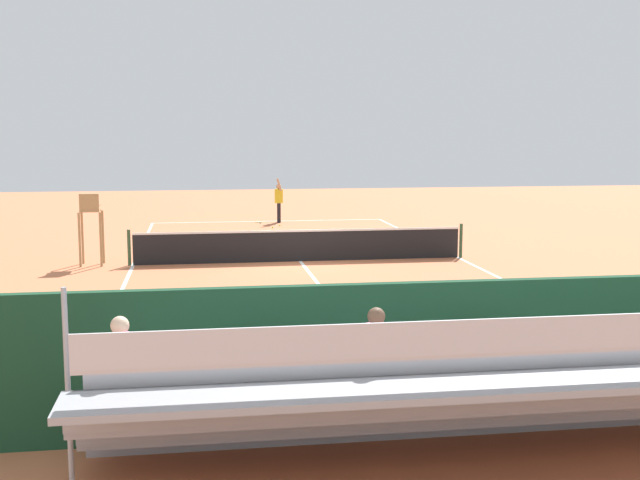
% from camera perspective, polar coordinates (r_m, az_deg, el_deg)
% --- Properties ---
extents(ground_plane, '(60.00, 60.00, 0.00)m').
position_cam_1_polar(ground_plane, '(24.69, -1.41, -1.51)').
color(ground_plane, '#CC7047').
extents(court_line_markings, '(10.10, 22.20, 0.01)m').
position_cam_1_polar(court_line_markings, '(24.73, -1.42, -1.49)').
color(court_line_markings, white).
rests_on(court_line_markings, ground).
extents(tennis_net, '(10.30, 0.10, 1.07)m').
position_cam_1_polar(tennis_net, '(24.61, -1.41, -0.36)').
color(tennis_net, black).
rests_on(tennis_net, ground).
extents(backdrop_wall, '(18.00, 0.16, 2.00)m').
position_cam_1_polar(backdrop_wall, '(11.04, 7.96, -8.03)').
color(backdrop_wall, '#194228').
rests_on(backdrop_wall, ground).
extents(bleacher_stand, '(9.06, 2.40, 2.48)m').
position_cam_1_polar(bleacher_stand, '(9.84, 10.23, -10.53)').
color(bleacher_stand, '#9EA0A5').
rests_on(bleacher_stand, ground).
extents(umpire_chair, '(0.67, 0.67, 2.14)m').
position_cam_1_polar(umpire_chair, '(24.71, -15.89, 1.27)').
color(umpire_chair, '#A88456').
rests_on(umpire_chair, ground).
extents(courtside_bench, '(1.80, 0.40, 0.93)m').
position_cam_1_polar(courtside_bench, '(12.64, 17.20, -8.34)').
color(courtside_bench, '#33383D').
rests_on(courtside_bench, ground).
extents(equipment_bag, '(0.90, 0.36, 0.36)m').
position_cam_1_polar(equipment_bag, '(12.04, 10.29, -10.82)').
color(equipment_bag, '#B22D2D').
rests_on(equipment_bag, ground).
extents(tennis_player, '(0.36, 0.53, 1.93)m').
position_cam_1_polar(tennis_player, '(34.94, -2.93, 2.90)').
color(tennis_player, black).
rests_on(tennis_player, ground).
extents(tennis_racket, '(0.34, 0.58, 0.03)m').
position_cam_1_polar(tennis_racket, '(35.06, -4.32, 1.27)').
color(tennis_racket, black).
rests_on(tennis_racket, ground).
extents(tennis_ball_near, '(0.07, 0.07, 0.07)m').
position_cam_1_polar(tennis_ball_near, '(33.74, -2.87, 1.05)').
color(tennis_ball_near, '#CCDB33').
rests_on(tennis_ball_near, ground).
extents(tennis_ball_far, '(0.07, 0.07, 0.07)m').
position_cam_1_polar(tennis_ball_far, '(33.02, -3.36, 0.90)').
color(tennis_ball_far, '#CCDB33').
rests_on(tennis_ball_far, ground).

